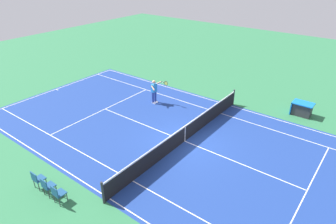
{
  "coord_description": "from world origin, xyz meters",
  "views": [
    {
      "loc": [
        -7.59,
        11.42,
        8.9
      ],
      "look_at": [
        1.77,
        -0.82,
        0.9
      ],
      "focal_mm": 31.82,
      "sensor_mm": 36.0,
      "label": 1
    }
  ],
  "objects_px": {
    "tennis_player_near": "(154,90)",
    "spectator_chair_2": "(37,179)",
    "tennis_ball": "(191,123)",
    "spectator_chair_0": "(58,193)",
    "tennis_net": "(185,133)",
    "spectator_chair_1": "(47,186)",
    "equipment_cart_tarped": "(302,109)"
  },
  "relations": [
    {
      "from": "tennis_player_near",
      "to": "spectator_chair_2",
      "type": "distance_m",
      "value": 9.77
    },
    {
      "from": "tennis_ball",
      "to": "spectator_chair_0",
      "type": "height_order",
      "value": "spectator_chair_0"
    },
    {
      "from": "tennis_net",
      "to": "tennis_ball",
      "type": "bearing_deg",
      "value": -65.85
    },
    {
      "from": "spectator_chair_2",
      "to": "tennis_net",
      "type": "bearing_deg",
      "value": -112.86
    },
    {
      "from": "tennis_player_near",
      "to": "spectator_chair_2",
      "type": "relative_size",
      "value": 1.93
    },
    {
      "from": "tennis_player_near",
      "to": "tennis_ball",
      "type": "xyz_separation_m",
      "value": [
        -3.59,
        0.95,
        -0.9
      ]
    },
    {
      "from": "tennis_net",
      "to": "spectator_chair_0",
      "type": "distance_m",
      "value": 7.05
    },
    {
      "from": "spectator_chair_1",
      "to": "spectator_chair_2",
      "type": "bearing_deg",
      "value": 0.0
    },
    {
      "from": "tennis_net",
      "to": "equipment_cart_tarped",
      "type": "relative_size",
      "value": 9.36
    },
    {
      "from": "spectator_chair_2",
      "to": "tennis_ball",
      "type": "bearing_deg",
      "value": -103.59
    },
    {
      "from": "tennis_ball",
      "to": "spectator_chair_0",
      "type": "relative_size",
      "value": 0.08
    },
    {
      "from": "spectator_chair_0",
      "to": "spectator_chair_1",
      "type": "height_order",
      "value": "same"
    },
    {
      "from": "tennis_player_near",
      "to": "spectator_chair_2",
      "type": "bearing_deg",
      "value": 98.76
    },
    {
      "from": "tennis_player_near",
      "to": "tennis_ball",
      "type": "bearing_deg",
      "value": 165.23
    },
    {
      "from": "spectator_chair_0",
      "to": "spectator_chair_2",
      "type": "xyz_separation_m",
      "value": [
        1.47,
        0.0,
        0.0
      ]
    },
    {
      "from": "tennis_ball",
      "to": "equipment_cart_tarped",
      "type": "relative_size",
      "value": 0.05
    },
    {
      "from": "tennis_player_near",
      "to": "equipment_cart_tarped",
      "type": "bearing_deg",
      "value": -153.32
    },
    {
      "from": "tennis_net",
      "to": "spectator_chair_2",
      "type": "distance_m",
      "value": 7.49
    },
    {
      "from": "tennis_player_near",
      "to": "spectator_chair_1",
      "type": "xyz_separation_m",
      "value": [
        -2.22,
        9.65,
        -0.41
      ]
    },
    {
      "from": "tennis_net",
      "to": "spectator_chair_0",
      "type": "bearing_deg",
      "value": 78.19
    },
    {
      "from": "tennis_ball",
      "to": "equipment_cart_tarped",
      "type": "xyz_separation_m",
      "value": [
        -4.92,
        -5.23,
        0.4
      ]
    },
    {
      "from": "tennis_net",
      "to": "spectator_chair_0",
      "type": "xyz_separation_m",
      "value": [
        1.44,
        6.9,
        0.03
      ]
    },
    {
      "from": "tennis_ball",
      "to": "spectator_chair_1",
      "type": "bearing_deg",
      "value": 81.06
    },
    {
      "from": "tennis_ball",
      "to": "spectator_chair_2",
      "type": "bearing_deg",
      "value": 76.41
    },
    {
      "from": "spectator_chair_0",
      "to": "spectator_chair_1",
      "type": "relative_size",
      "value": 1.0
    },
    {
      "from": "tennis_player_near",
      "to": "spectator_chair_0",
      "type": "bearing_deg",
      "value": 107.02
    },
    {
      "from": "spectator_chair_0",
      "to": "spectator_chair_2",
      "type": "distance_m",
      "value": 1.47
    },
    {
      "from": "tennis_net",
      "to": "equipment_cart_tarped",
      "type": "bearing_deg",
      "value": -120.38
    },
    {
      "from": "spectator_chair_2",
      "to": "equipment_cart_tarped",
      "type": "xyz_separation_m",
      "value": [
        -7.03,
        -13.93,
        -0.08
      ]
    },
    {
      "from": "tennis_player_near",
      "to": "spectator_chair_1",
      "type": "distance_m",
      "value": 9.91
    },
    {
      "from": "tennis_net",
      "to": "spectator_chair_1",
      "type": "height_order",
      "value": "tennis_net"
    },
    {
      "from": "tennis_net",
      "to": "spectator_chair_1",
      "type": "relative_size",
      "value": 13.3
    }
  ]
}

